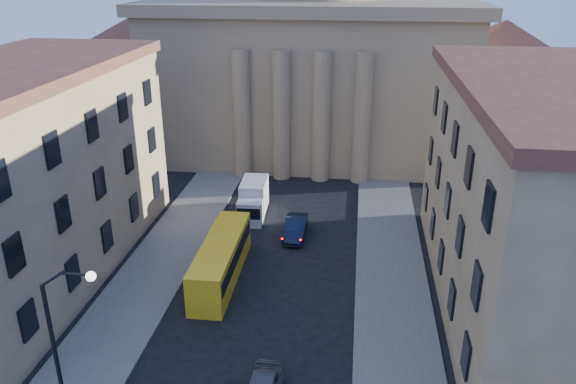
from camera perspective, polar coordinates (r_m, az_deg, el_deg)
name	(u,v)px	position (r m, az deg, el deg)	size (l,w,h in m)	color
sidewalk_left	(130,307)	(38.52, -15.79, -11.18)	(5.00, 60.00, 0.15)	#5C5954
sidewalk_right	(395,327)	(35.95, 10.83, -13.35)	(5.00, 60.00, 0.15)	#5C5954
church	(313,44)	(67.49, 2.58, 14.79)	(68.02, 28.76, 36.60)	#8D7B57
building_left	(21,174)	(42.36, -25.47, 1.70)	(11.60, 26.60, 14.70)	tan
building_right	(542,199)	(37.56, 24.40, -0.62)	(11.60, 26.60, 14.70)	tan
street_lamp	(63,338)	(27.75, -21.87, -13.60)	(2.62, 0.44, 8.83)	black
car_right_distant	(296,228)	(45.66, 0.78, -3.64)	(1.65, 4.72, 1.55)	black
city_bus	(221,259)	(39.83, -6.81, -6.74)	(2.48, 10.22, 2.87)	yellow
box_truck	(253,200)	(49.26, -3.57, -0.85)	(2.35, 5.50, 2.97)	silver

